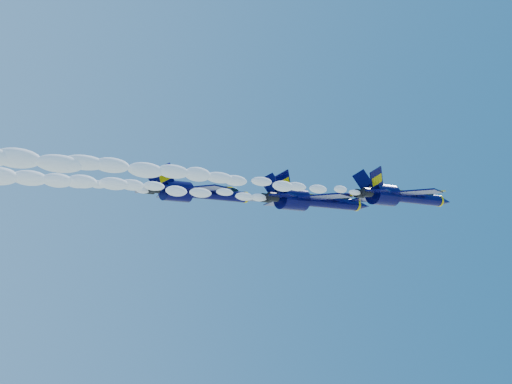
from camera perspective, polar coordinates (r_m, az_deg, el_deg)
jet_lead at (r=92.94m, az=11.56°, el=-0.32°), size 17.39×14.26×6.46m
smoke_trail_jet_lead at (r=71.47m, az=-6.46°, el=1.43°), size 52.04×2.08×1.87m
jet_second at (r=93.27m, az=4.62°, el=-0.67°), size 18.33×15.04×6.81m
smoke_trail_jet_second at (r=75.24m, az=-15.02°, el=0.94°), size 52.04×2.19×1.97m
jet_third at (r=97.66m, az=-4.58°, el=-0.03°), size 18.31×15.02×6.81m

